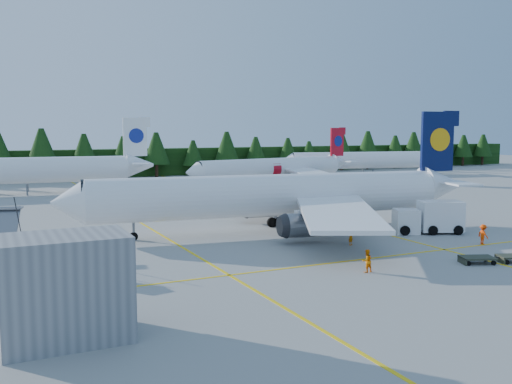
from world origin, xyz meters
name	(u,v)px	position (x,y,z in m)	size (l,w,h in m)	color
ground	(346,243)	(0.00, 0.00, 0.00)	(320.00, 320.00, 0.00)	gray
taxi_stripe_a	(139,222)	(-14.00, 20.00, 0.01)	(0.25, 120.00, 0.01)	yellow
taxi_stripe_b	(295,211)	(6.00, 20.00, 0.01)	(0.25, 120.00, 0.01)	yellow
taxi_stripe_cross	(388,256)	(0.00, -6.00, 0.01)	(80.00, 0.25, 0.01)	yellow
treeline_hedge	(132,163)	(0.00, 82.00, 3.00)	(220.00, 4.00, 6.00)	black
terminal_building	(65,288)	(-26.00, -14.00, 2.60)	(6.00, 4.00, 5.20)	gray
airliner_navy	(264,196)	(-4.42, 7.91, 3.66)	(41.75, 34.15, 12.17)	white
airliner_red	(269,169)	(17.28, 49.67, 3.18)	(35.94, 29.28, 10.56)	white
airliner_far_left	(4,170)	(-26.48, 55.44, 3.83)	(42.01, 7.25, 12.21)	white
airliner_far_right	(356,160)	(45.83, 62.82, 3.44)	(37.46, 9.96, 10.98)	white
airstairs	(3,251)	(-28.26, 5.33, 0.84)	(4.67, 6.34, 3.86)	white
service_truck	(428,217)	(10.24, 0.72, 1.58)	(7.04, 4.79, 3.20)	white
uld_pair	(58,265)	(-25.13, -2.55, 1.12)	(5.21, 2.10, 1.66)	#313426
crew_a	(351,236)	(-0.11, -0.94, 0.81)	(0.59, 0.39, 1.61)	orange
crew_b	(367,261)	(-4.72, -9.48, 0.84)	(0.81, 0.63, 1.67)	orange
crew_c	(483,234)	(10.72, -5.81, 0.91)	(0.75, 0.51, 1.82)	#FF4105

